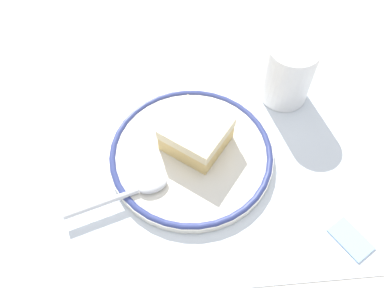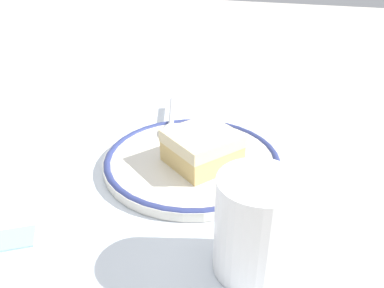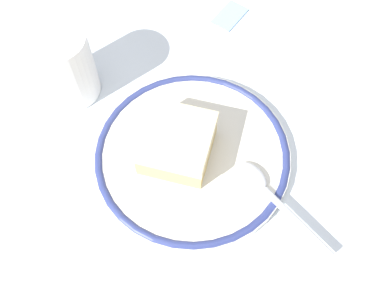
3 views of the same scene
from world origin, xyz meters
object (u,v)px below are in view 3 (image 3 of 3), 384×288
(plate, at_px, (192,154))
(spoon, at_px, (267,191))
(cup, at_px, (65,69))
(sugar_packet, at_px, (230,15))
(cake_slice, at_px, (177,143))

(plate, relative_size, spoon, 1.67)
(cup, bearing_deg, sugar_packet, -81.65)
(sugar_packet, bearing_deg, cup, 98.35)
(plate, relative_size, cup, 2.38)
(spoon, distance_m, cup, 0.27)
(spoon, xyz_separation_m, sugar_packet, (0.25, -0.08, -0.01))
(sugar_packet, bearing_deg, spoon, 162.84)
(cake_slice, xyz_separation_m, sugar_packet, (0.17, -0.15, -0.03))
(cake_slice, bearing_deg, cup, 31.24)
(cake_slice, relative_size, sugar_packet, 2.09)
(plate, xyz_separation_m, cake_slice, (0.01, 0.01, 0.02))
(cake_slice, height_order, spoon, cake_slice)
(cake_slice, relative_size, cup, 1.14)
(plate, height_order, cake_slice, cake_slice)
(cup, height_order, sugar_packet, cup)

